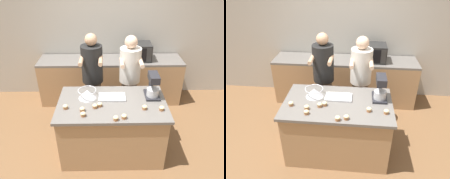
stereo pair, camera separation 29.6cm
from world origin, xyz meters
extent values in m
plane|color=brown|center=(0.00, 0.00, 0.00)|extent=(16.00, 16.00, 0.00)
cube|color=#B2ADA3|center=(0.00, 1.82, 1.35)|extent=(10.00, 0.06, 2.70)
cube|color=#A87F56|center=(0.00, 0.00, 0.42)|extent=(1.44, 0.85, 0.84)
cube|color=#66605B|center=(0.00, 0.00, 0.86)|extent=(1.50, 0.90, 0.04)
cube|color=#A87F56|center=(0.00, 1.47, 0.43)|extent=(2.80, 0.60, 0.87)
cube|color=#66605B|center=(0.00, 1.47, 0.89)|extent=(2.80, 0.60, 0.04)
cylinder|color=brown|center=(-0.31, 0.74, 0.41)|extent=(0.27, 0.27, 0.83)
cylinder|color=black|center=(-0.31, 0.74, 1.14)|extent=(0.34, 0.34, 0.61)
sphere|color=tan|center=(-0.31, 0.74, 1.54)|extent=(0.19, 0.19, 0.19)
cylinder|color=tan|center=(-0.46, 0.57, 1.27)|extent=(0.06, 0.34, 0.06)
cylinder|color=tan|center=(-0.16, 0.57, 1.27)|extent=(0.06, 0.34, 0.06)
cylinder|color=brown|center=(0.31, 0.74, 0.41)|extent=(0.27, 0.27, 0.83)
cylinder|color=silver|center=(0.31, 0.74, 1.11)|extent=(0.34, 0.34, 0.57)
sphere|color=#DBB293|center=(0.31, 0.74, 1.50)|extent=(0.20, 0.20, 0.20)
cylinder|color=#DBB293|center=(0.16, 0.57, 1.23)|extent=(0.06, 0.34, 0.06)
cylinder|color=#DBB293|center=(0.45, 0.57, 1.23)|extent=(0.06, 0.34, 0.06)
cube|color=#232328|center=(0.58, 0.16, 0.90)|extent=(0.20, 0.30, 0.03)
cylinder|color=#232328|center=(0.58, 0.27, 1.03)|extent=(0.07, 0.07, 0.23)
cube|color=#232328|center=(0.58, 0.14, 1.19)|extent=(0.13, 0.26, 0.10)
cylinder|color=#BCBCC1|center=(0.58, 0.12, 0.97)|extent=(0.17, 0.17, 0.11)
cone|color=#BCBCC1|center=(-0.35, 0.13, 0.95)|extent=(0.25, 0.25, 0.13)
torus|color=#BCBCC1|center=(-0.35, 0.13, 1.01)|extent=(0.26, 0.26, 0.01)
cube|color=#BCBCC1|center=(0.00, 0.12, 0.90)|extent=(0.39, 0.22, 0.02)
cube|color=white|center=(0.00, 0.12, 0.92)|extent=(0.32, 0.18, 0.02)
cube|color=black|center=(0.55, 1.47, 1.07)|extent=(0.45, 0.39, 0.32)
cube|color=black|center=(0.51, 1.27, 1.07)|extent=(0.31, 0.01, 0.26)
cube|color=#2D2D2D|center=(0.71, 1.27, 1.07)|extent=(0.09, 0.01, 0.26)
cylinder|color=#9E6038|center=(-0.17, -0.09, 0.90)|extent=(0.06, 0.06, 0.03)
ellipsoid|color=beige|center=(-0.17, -0.09, 0.93)|extent=(0.06, 0.06, 0.04)
cylinder|color=#9E6038|center=(0.42, -0.17, 0.90)|extent=(0.06, 0.06, 0.03)
ellipsoid|color=beige|center=(0.42, -0.17, 0.93)|extent=(0.06, 0.06, 0.04)
cylinder|color=#9E6038|center=(0.64, -0.20, 0.90)|extent=(0.06, 0.06, 0.03)
ellipsoid|color=beige|center=(0.64, -0.20, 0.93)|extent=(0.06, 0.06, 0.04)
cylinder|color=#9E6038|center=(-0.39, -0.20, 0.90)|extent=(0.06, 0.06, 0.03)
ellipsoid|color=beige|center=(-0.39, -0.20, 0.93)|extent=(0.06, 0.06, 0.04)
cylinder|color=#9E6038|center=(0.14, -0.36, 0.90)|extent=(0.06, 0.06, 0.03)
ellipsoid|color=beige|center=(0.14, -0.36, 0.93)|extent=(0.06, 0.06, 0.04)
cylinder|color=#9E6038|center=(-0.23, -0.13, 0.90)|extent=(0.06, 0.06, 0.03)
ellipsoid|color=beige|center=(-0.23, -0.13, 0.93)|extent=(0.06, 0.06, 0.04)
cylinder|color=#9E6038|center=(-0.62, -0.14, 0.90)|extent=(0.06, 0.06, 0.03)
ellipsoid|color=beige|center=(-0.62, -0.14, 0.93)|extent=(0.06, 0.06, 0.04)
cylinder|color=#9E6038|center=(0.04, -0.39, 0.90)|extent=(0.06, 0.06, 0.03)
ellipsoid|color=beige|center=(0.04, -0.39, 0.93)|extent=(0.06, 0.06, 0.04)
cylinder|color=#9E6038|center=(-0.37, -0.30, 0.90)|extent=(0.06, 0.06, 0.03)
ellipsoid|color=beige|center=(-0.37, -0.30, 0.93)|extent=(0.06, 0.06, 0.04)
camera|label=1|loc=(-0.05, -2.50, 2.57)|focal=35.00mm
camera|label=2|loc=(0.25, -2.49, 2.57)|focal=35.00mm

